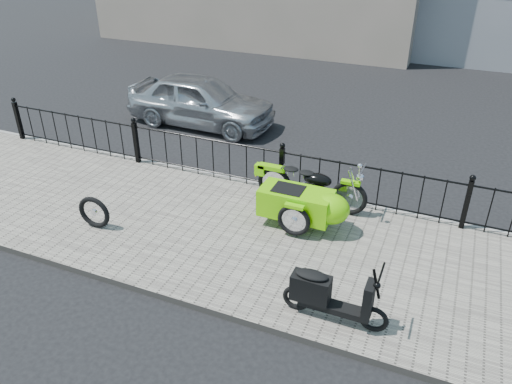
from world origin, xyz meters
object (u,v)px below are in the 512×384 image
at_px(motorcycle_sidecar, 308,201).
at_px(spare_tire, 94,212).
at_px(scooter, 328,295).
at_px(sedan_car, 201,101).

bearing_deg(motorcycle_sidecar, spare_tire, -155.03).
height_order(motorcycle_sidecar, scooter, scooter).
height_order(motorcycle_sidecar, spare_tire, motorcycle_sidecar).
bearing_deg(scooter, spare_tire, 172.21).
bearing_deg(motorcycle_sidecar, sedan_car, 138.01).
height_order(spare_tire, sedan_car, sedan_car).
xyz_separation_m(spare_tire, sedan_car, (-0.78, 5.46, 0.26)).
distance_m(scooter, sedan_car, 8.04).
relative_size(motorcycle_sidecar, spare_tire, 3.63).
distance_m(scooter, spare_tire, 4.54).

